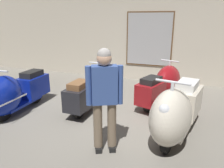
{
  "coord_description": "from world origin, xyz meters",
  "views": [
    {
      "loc": [
        1.53,
        -3.57,
        1.97
      ],
      "look_at": [
        0.03,
        0.6,
        0.61
      ],
      "focal_mm": 34.77,
      "sensor_mm": 36.0,
      "label": 1
    }
  ],
  "objects": [
    {
      "name": "scooter_3",
      "position": [
        1.41,
        -0.22,
        0.51
      ],
      "size": [
        0.88,
        1.9,
        1.12
      ],
      "rotation": [
        0.0,
        0.0,
        -1.77
      ],
      "color": "black",
      "rests_on": "ground"
    },
    {
      "name": "visitor_0",
      "position": [
        0.44,
        -0.86,
        0.91
      ],
      "size": [
        0.49,
        0.36,
        1.58
      ],
      "rotation": [
        0.0,
        0.0,
        2.03
      ],
      "color": "black",
      "rests_on": "ground"
    },
    {
      "name": "scooter_0",
      "position": [
        -1.83,
        -0.28,
        0.47
      ],
      "size": [
        0.56,
        1.7,
        1.03
      ],
      "rotation": [
        0.0,
        0.0,
        -1.55
      ],
      "color": "black",
      "rests_on": "ground"
    },
    {
      "name": "scooter_2",
      "position": [
        1.01,
        1.4,
        0.45
      ],
      "size": [
        0.95,
        1.69,
        1.0
      ],
      "rotation": [
        0.0,
        0.0,
        1.25
      ],
      "color": "black",
      "rests_on": "ground"
    },
    {
      "name": "scooter_1",
      "position": [
        -0.46,
        0.65,
        0.45
      ],
      "size": [
        0.54,
        1.62,
        0.98
      ],
      "rotation": [
        0.0,
        0.0,
        1.54
      ],
      "color": "black",
      "rests_on": "ground"
    },
    {
      "name": "showroom_back_wall",
      "position": [
        0.16,
        3.32,
        1.73
      ],
      "size": [
        18.0,
        0.63,
        3.46
      ],
      "color": "#BCB29E",
      "rests_on": "ground"
    },
    {
      "name": "ground_plane",
      "position": [
        0.0,
        0.0,
        0.0
      ],
      "size": [
        60.0,
        60.0,
        0.0
      ],
      "primitive_type": "plane",
      "color": "slate"
    }
  ]
}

